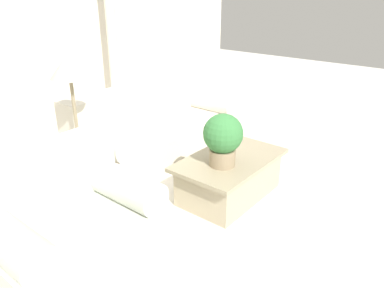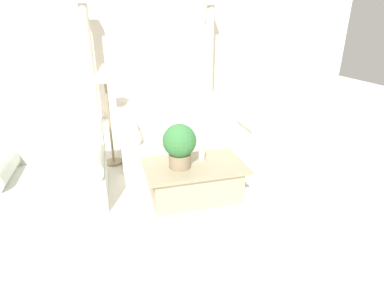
{
  "view_description": "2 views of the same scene",
  "coord_description": "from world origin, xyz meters",
  "px_view_note": "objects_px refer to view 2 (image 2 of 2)",
  "views": [
    {
      "loc": [
        -2.82,
        -2.29,
        2.04
      ],
      "look_at": [
        -0.06,
        -0.04,
        0.52
      ],
      "focal_mm": 35.0,
      "sensor_mm": 36.0,
      "label": 1
    },
    {
      "loc": [
        -0.78,
        -3.48,
        1.98
      ],
      "look_at": [
        0.17,
        0.02,
        0.5
      ],
      "focal_mm": 28.0,
      "sensor_mm": 36.0,
      "label": 2
    }
  ],
  "objects_px": {
    "sofa_long": "(189,131)",
    "potted_plant": "(180,144)",
    "loveseat": "(52,168)",
    "floor_lamp": "(105,81)",
    "coffee_table": "(194,180)"
  },
  "relations": [
    {
      "from": "sofa_long",
      "to": "potted_plant",
      "type": "bearing_deg",
      "value": -108.43
    },
    {
      "from": "loveseat",
      "to": "floor_lamp",
      "type": "distance_m",
      "value": 1.34
    },
    {
      "from": "sofa_long",
      "to": "coffee_table",
      "type": "bearing_deg",
      "value": -101.71
    },
    {
      "from": "potted_plant",
      "to": "floor_lamp",
      "type": "bearing_deg",
      "value": 121.37
    },
    {
      "from": "sofa_long",
      "to": "loveseat",
      "type": "relative_size",
      "value": 1.78
    },
    {
      "from": "sofa_long",
      "to": "coffee_table",
      "type": "relative_size",
      "value": 1.87
    },
    {
      "from": "sofa_long",
      "to": "floor_lamp",
      "type": "height_order",
      "value": "floor_lamp"
    },
    {
      "from": "coffee_table",
      "to": "loveseat",
      "type": "bearing_deg",
      "value": 163.81
    },
    {
      "from": "coffee_table",
      "to": "floor_lamp",
      "type": "height_order",
      "value": "floor_lamp"
    },
    {
      "from": "coffee_table",
      "to": "floor_lamp",
      "type": "xyz_separation_m",
      "value": [
        -0.93,
        1.21,
        1.02
      ]
    },
    {
      "from": "loveseat",
      "to": "coffee_table",
      "type": "xyz_separation_m",
      "value": [
        1.63,
        -0.47,
        -0.14
      ]
    },
    {
      "from": "sofa_long",
      "to": "potted_plant",
      "type": "xyz_separation_m",
      "value": [
        -0.46,
        -1.39,
        0.37
      ]
    },
    {
      "from": "loveseat",
      "to": "potted_plant",
      "type": "height_order",
      "value": "potted_plant"
    },
    {
      "from": "loveseat",
      "to": "floor_lamp",
      "type": "height_order",
      "value": "floor_lamp"
    },
    {
      "from": "floor_lamp",
      "to": "loveseat",
      "type": "bearing_deg",
      "value": -133.72
    }
  ]
}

